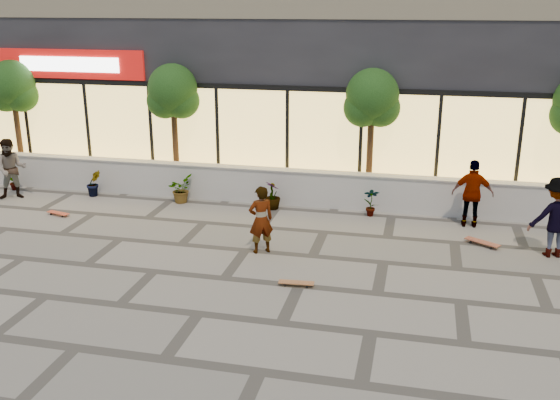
% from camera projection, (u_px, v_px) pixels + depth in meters
% --- Properties ---
extents(ground, '(80.00, 80.00, 0.00)m').
position_uv_depth(ground, '(198.00, 314.00, 11.87)').
color(ground, gray).
rests_on(ground, ground).
extents(planter_wall, '(22.00, 0.42, 1.04)m').
position_uv_depth(planter_wall, '(280.00, 186.00, 18.21)').
color(planter_wall, beige).
rests_on(planter_wall, ground).
extents(retail_building, '(24.00, 9.17, 8.50)m').
position_uv_depth(retail_building, '(315.00, 44.00, 22.17)').
color(retail_building, black).
rests_on(retail_building, ground).
extents(shrub_a, '(0.43, 0.29, 0.81)m').
position_uv_depth(shrub_a, '(13.00, 178.00, 19.55)').
color(shrub_a, '#1B3E13').
rests_on(shrub_a, ground).
extents(shrub_b, '(0.57, 0.57, 0.81)m').
position_uv_depth(shrub_b, '(94.00, 183.00, 18.95)').
color(shrub_b, '#1B3E13').
rests_on(shrub_b, ground).
extents(shrub_c, '(0.68, 0.77, 0.81)m').
position_uv_depth(shrub_c, '(180.00, 189.00, 18.36)').
color(shrub_c, '#1B3E13').
rests_on(shrub_c, ground).
extents(shrub_d, '(0.64, 0.64, 0.81)m').
position_uv_depth(shrub_d, '(273.00, 195.00, 17.76)').
color(shrub_d, '#1B3E13').
rests_on(shrub_d, ground).
extents(shrub_e, '(0.46, 0.35, 0.81)m').
position_uv_depth(shrub_e, '(371.00, 202.00, 17.16)').
color(shrub_e, '#1B3E13').
rests_on(shrub_e, ground).
extents(tree_west, '(1.60, 1.50, 3.92)m').
position_uv_depth(tree_west, '(13.00, 89.00, 20.03)').
color(tree_west, '#452618').
rests_on(tree_west, ground).
extents(tree_midwest, '(1.60, 1.50, 3.92)m').
position_uv_depth(tree_midwest, '(173.00, 95.00, 18.86)').
color(tree_midwest, '#452618').
rests_on(tree_midwest, ground).
extents(tree_mideast, '(1.60, 1.50, 3.92)m').
position_uv_depth(tree_mideast, '(372.00, 101.00, 17.58)').
color(tree_mideast, '#452618').
rests_on(tree_mideast, ground).
extents(skater_center, '(0.71, 0.65, 1.63)m').
position_uv_depth(skater_center, '(261.00, 220.00, 14.55)').
color(skater_center, silver).
rests_on(skater_center, ground).
extents(skater_left, '(1.11, 1.03, 1.83)m').
position_uv_depth(skater_left, '(11.00, 169.00, 18.56)').
color(skater_left, '#888258').
rests_on(skater_left, ground).
extents(skater_right_near, '(1.07, 0.47, 1.80)m').
position_uv_depth(skater_right_near, '(473.00, 194.00, 16.22)').
color(skater_right_near, white).
rests_on(skater_right_near, ground).
extents(skater_right_far, '(1.35, 0.95, 1.90)m').
position_uv_depth(skater_right_far, '(556.00, 217.00, 14.31)').
color(skater_right_far, maroon).
rests_on(skater_right_far, ground).
extents(skateboard_center, '(0.76, 0.25, 0.09)m').
position_uv_depth(skateboard_center, '(296.00, 283.00, 13.01)').
color(skateboard_center, '#975931').
rests_on(skateboard_center, ground).
extents(skateboard_left, '(0.73, 0.35, 0.09)m').
position_uv_depth(skateboard_left, '(58.00, 213.00, 17.30)').
color(skateboard_left, '#C93F25').
rests_on(skateboard_left, ground).
extents(skateboard_right_near, '(0.85, 0.66, 0.10)m').
position_uv_depth(skateboard_right_near, '(482.00, 242.00, 15.16)').
color(skateboard_right_near, brown).
rests_on(skateboard_right_near, ground).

